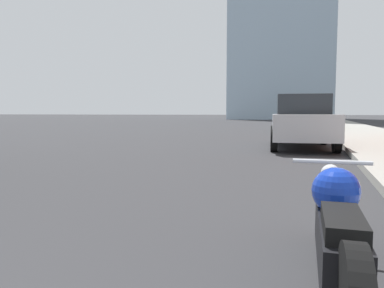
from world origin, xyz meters
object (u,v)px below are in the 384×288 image
(parked_car_silver, at_px, (301,121))
(motorcycle, at_px, (337,231))
(parked_car_green, at_px, (311,118))
(parked_car_blue, at_px, (308,116))

(parked_car_silver, bearing_deg, motorcycle, -93.00)
(parked_car_green, xyz_separation_m, parked_car_blue, (-0.30, 12.64, -0.03))
(motorcycle, height_order, parked_car_silver, parked_car_silver)
(parked_car_blue, bearing_deg, motorcycle, -95.02)
(motorcycle, xyz_separation_m, parked_car_green, (-0.28, 22.86, 0.44))
(parked_car_silver, height_order, parked_car_green, parked_car_silver)
(motorcycle, relative_size, parked_car_silver, 0.48)
(parked_car_silver, relative_size, parked_car_blue, 1.13)
(motorcycle, xyz_separation_m, parked_car_blue, (-0.59, 35.49, 0.40))
(parked_car_green, distance_m, parked_car_blue, 12.64)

